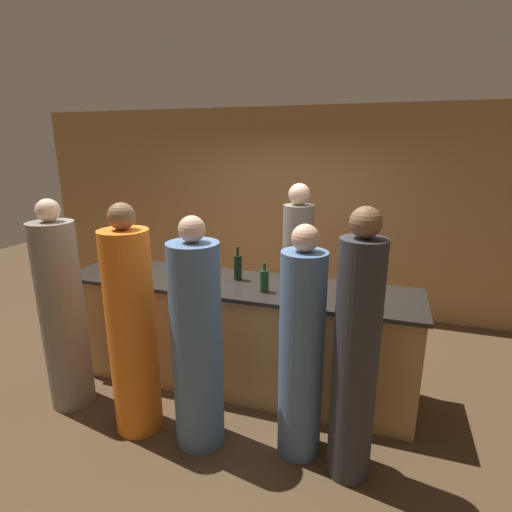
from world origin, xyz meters
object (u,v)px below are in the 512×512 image
object	(u,v)px
guest_1	(132,331)
guest_2	(301,353)
wine_bottle_0	(238,267)
ice_bucket	(205,264)
guest_3	(197,344)
wine_bottle_1	(264,281)
guest_4	(355,358)
bartender	(297,278)
guest_0	(63,314)

from	to	relation	value
guest_1	guest_2	bearing A→B (deg)	6.61
wine_bottle_0	ice_bucket	size ratio (longest dim) A/B	1.58
guest_1	guest_3	size ratio (longest dim) A/B	1.04
wine_bottle_1	guest_3	bearing A→B (deg)	-113.70
guest_4	wine_bottle_1	size ratio (longest dim) A/B	7.36
guest_1	ice_bucket	distance (m)	1.11
guest_4	guest_3	bearing A→B (deg)	-178.31
bartender	guest_2	size ratio (longest dim) A/B	1.07
bartender	guest_1	bearing A→B (deg)	58.87
guest_3	bartender	bearing A→B (deg)	75.47
bartender	wine_bottle_1	distance (m)	0.92
bartender	guest_0	bearing A→B (deg)	40.84
bartender	guest_3	xyz separation A→B (m)	(-0.41, -1.59, -0.06)
wine_bottle_0	wine_bottle_1	size ratio (longest dim) A/B	1.22
ice_bucket	guest_0	bearing A→B (deg)	-133.21
guest_2	wine_bottle_1	size ratio (longest dim) A/B	6.78
guest_4	wine_bottle_0	distance (m)	1.52
ice_bucket	guest_2	bearing A→B (deg)	-37.37
guest_0	wine_bottle_1	size ratio (longest dim) A/B	7.12
guest_0	guest_3	distance (m)	1.34
wine_bottle_0	guest_1	bearing A→B (deg)	-119.19
guest_2	wine_bottle_0	xyz separation A→B (m)	(-0.80, 0.81, 0.34)
guest_2	guest_3	distance (m)	0.79
guest_0	guest_4	world-z (taller)	guest_4
wine_bottle_1	guest_1	bearing A→B (deg)	-140.05
guest_0	guest_2	distance (m)	2.12
bartender	guest_2	world-z (taller)	bartender
guest_0	guest_2	size ratio (longest dim) A/B	1.05
guest_1	ice_bucket	size ratio (longest dim) A/B	9.30
guest_2	wine_bottle_0	distance (m)	1.19
ice_bucket	wine_bottle_0	bearing A→B (deg)	-15.41
guest_4	wine_bottle_1	bearing A→B (deg)	141.46
guest_0	wine_bottle_0	world-z (taller)	guest_0
guest_0	guest_2	world-z (taller)	guest_0
guest_3	wine_bottle_0	world-z (taller)	guest_3
guest_3	guest_4	size ratio (longest dim) A/B	0.94
guest_0	wine_bottle_0	size ratio (longest dim) A/B	5.83
guest_1	guest_2	size ratio (longest dim) A/B	1.06
bartender	guest_3	size ratio (longest dim) A/B	1.05
wine_bottle_1	ice_bucket	bearing A→B (deg)	155.24
wine_bottle_0	guest_3	bearing A→B (deg)	-88.59
wine_bottle_1	ice_bucket	world-z (taller)	wine_bottle_1
guest_3	guest_4	distance (m)	1.17
bartender	wine_bottle_0	distance (m)	0.83
guest_4	bartender	bearing A→B (deg)	115.79
guest_0	guest_3	xyz separation A→B (m)	(1.34, -0.08, -0.03)
bartender	guest_0	size ratio (longest dim) A/B	1.02
guest_1	guest_3	world-z (taller)	guest_1
bartender	ice_bucket	xyz separation A→B (m)	(-0.84, -0.54, 0.23)
guest_3	ice_bucket	world-z (taller)	guest_3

